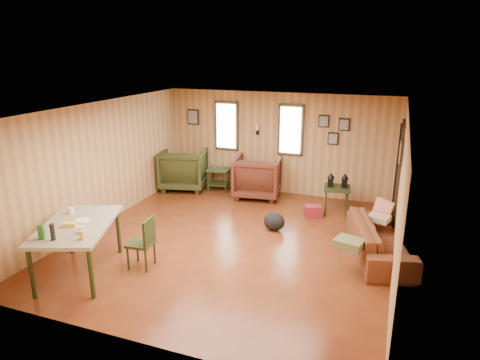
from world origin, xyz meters
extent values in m
cube|color=brown|center=(0.00, 0.00, -0.01)|extent=(5.50, 6.00, 0.02)
cube|color=#997C5B|center=(0.00, 0.00, 2.41)|extent=(5.50, 6.00, 0.02)
cube|color=tan|center=(0.00, 3.01, 1.20)|extent=(5.50, 0.02, 2.40)
cube|color=tan|center=(0.00, -3.01, 1.20)|extent=(5.50, 0.02, 2.40)
cube|color=tan|center=(-2.76, 0.00, 1.20)|extent=(0.02, 6.00, 2.40)
cube|color=tan|center=(2.76, 0.00, 1.20)|extent=(0.02, 6.00, 2.40)
cube|color=black|center=(-1.30, 2.97, 1.55)|extent=(0.60, 0.05, 1.20)
cube|color=#E0F2D1|center=(-1.30, 2.93, 1.55)|extent=(0.48, 0.04, 1.06)
cube|color=black|center=(0.30, 2.97, 1.55)|extent=(0.60, 0.05, 1.20)
cube|color=#E0F2D1|center=(0.30, 2.93, 1.55)|extent=(0.48, 0.04, 1.06)
cube|color=black|center=(-0.50, 2.95, 1.45)|extent=(0.07, 0.05, 0.12)
cylinder|color=silver|center=(-0.50, 2.89, 1.58)|extent=(0.07, 0.07, 0.14)
cube|color=black|center=(2.72, 1.95, 1.00)|extent=(0.06, 1.00, 2.05)
cube|color=black|center=(2.68, 1.95, 1.00)|extent=(0.04, 0.82, 1.90)
cube|color=black|center=(1.05, 2.97, 1.80)|extent=(0.24, 0.04, 0.28)
cube|color=#9E998C|center=(1.05, 2.94, 1.80)|extent=(0.19, 0.02, 0.22)
cube|color=black|center=(1.50, 2.97, 1.75)|extent=(0.24, 0.04, 0.28)
cube|color=#9E998C|center=(1.50, 2.94, 1.75)|extent=(0.19, 0.02, 0.22)
cube|color=black|center=(1.28, 2.97, 1.42)|extent=(0.24, 0.04, 0.28)
cube|color=#9E998C|center=(1.28, 2.94, 1.42)|extent=(0.19, 0.02, 0.22)
cube|color=black|center=(-2.20, 2.97, 1.72)|extent=(0.30, 0.04, 0.38)
cube|color=#9E998C|center=(-2.20, 2.94, 1.72)|extent=(0.24, 0.02, 0.31)
cube|color=black|center=(2.72, 0.85, 1.70)|extent=(0.04, 0.34, 0.42)
cube|color=#9E998C|center=(2.69, 0.85, 1.70)|extent=(0.02, 0.27, 0.34)
imported|color=#5E2F1B|center=(2.52, 0.35, 0.39)|extent=(1.11, 2.10, 0.79)
imported|color=#4E2217|center=(-0.34, 2.50, 0.53)|extent=(1.17, 1.11, 1.06)
imported|color=#2E3518|center=(-2.24, 2.46, 0.55)|extent=(1.28, 1.23, 1.10)
cube|color=#293517|center=(-1.39, 2.63, 0.52)|extent=(0.58, 0.54, 0.04)
cube|color=#293517|center=(-1.39, 2.63, 0.17)|extent=(0.53, 0.49, 0.03)
cylinder|color=#293517|center=(-1.58, 2.41, 0.26)|extent=(0.04, 0.04, 0.51)
cylinder|color=#293517|center=(-1.14, 2.47, 0.26)|extent=(0.04, 0.04, 0.51)
cylinder|color=#293517|center=(-1.63, 2.79, 0.26)|extent=(0.04, 0.04, 0.51)
cylinder|color=#293517|center=(-1.20, 2.85, 0.26)|extent=(0.04, 0.04, 0.51)
cube|color=brown|center=(-1.50, 2.61, 0.60)|extent=(0.10, 0.03, 0.12)
cube|color=brown|center=(-1.29, 2.64, 0.60)|extent=(0.09, 0.03, 0.11)
cube|color=#293517|center=(1.55, 2.10, 0.55)|extent=(0.62, 0.62, 0.04)
cylinder|color=#293517|center=(1.36, 1.86, 0.27)|extent=(0.04, 0.04, 0.55)
cylinder|color=#293517|center=(1.80, 1.92, 0.27)|extent=(0.04, 0.04, 0.55)
cylinder|color=#293517|center=(1.30, 2.29, 0.27)|extent=(0.04, 0.04, 0.55)
cylinder|color=#293517|center=(1.73, 2.35, 0.27)|extent=(0.04, 0.04, 0.55)
cube|color=black|center=(1.41, 2.08, 0.67)|extent=(0.14, 0.14, 0.20)
cone|color=black|center=(1.41, 2.08, 0.82)|extent=(0.19, 0.19, 0.11)
cube|color=black|center=(1.69, 2.12, 0.67)|extent=(0.14, 0.14, 0.20)
cone|color=black|center=(1.69, 2.12, 0.82)|extent=(0.19, 0.19, 0.11)
cube|color=maroon|center=(1.14, 1.68, 0.12)|extent=(0.41, 0.36, 0.24)
ellipsoid|color=black|center=(0.58, 0.74, 0.18)|extent=(0.47, 0.39, 0.35)
cube|color=#565C33|center=(2.10, -0.42, 0.49)|extent=(0.50, 0.44, 0.14)
cube|color=red|center=(2.52, 1.11, 0.58)|extent=(0.39, 0.20, 0.38)
cube|color=tan|center=(2.46, 0.85, 0.47)|extent=(0.42, 0.36, 0.11)
cube|color=#9E9884|center=(-1.79, -1.89, 0.80)|extent=(1.48, 1.86, 0.05)
cylinder|color=#293517|center=(-1.92, -2.69, 0.39)|extent=(0.08, 0.08, 0.78)
cylinder|color=#293517|center=(-1.15, -2.40, 0.39)|extent=(0.08, 0.08, 0.78)
cylinder|color=#293517|center=(-2.42, -1.37, 0.39)|extent=(0.08, 0.08, 0.78)
cylinder|color=#293517|center=(-1.65, -1.09, 0.39)|extent=(0.08, 0.08, 0.78)
cylinder|color=white|center=(-1.49, -2.12, 0.88)|extent=(0.11, 0.11, 0.10)
cylinder|color=white|center=(-2.16, -1.57, 0.88)|extent=(0.11, 0.11, 0.10)
cube|color=#246528|center=(-1.87, -2.47, 0.93)|extent=(0.10, 0.10, 0.21)
cylinder|color=black|center=(-1.69, -2.45, 0.95)|extent=(0.08, 0.08, 0.24)
cylinder|color=#D6BC54|center=(-1.33, -2.30, 0.89)|extent=(0.10, 0.10, 0.13)
cylinder|color=white|center=(-1.77, -1.77, 0.84)|extent=(0.28, 0.28, 0.02)
cube|color=yellow|center=(-1.80, -2.01, 0.86)|extent=(0.21, 0.15, 0.06)
cube|color=#2E3518|center=(-1.02, -1.38, 0.41)|extent=(0.41, 0.41, 0.05)
cube|color=#293517|center=(-0.85, -1.37, 0.63)|extent=(0.07, 0.36, 0.42)
cylinder|color=#293517|center=(-1.15, -1.55, 0.20)|extent=(0.04, 0.04, 0.40)
cylinder|color=#293517|center=(-0.85, -1.52, 0.20)|extent=(0.04, 0.04, 0.40)
cylinder|color=#293517|center=(-1.18, -1.25, 0.20)|extent=(0.04, 0.04, 0.40)
cylinder|color=#293517|center=(-0.88, -1.22, 0.20)|extent=(0.04, 0.04, 0.40)
camera|label=1|loc=(2.60, -6.61, 3.36)|focal=32.00mm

